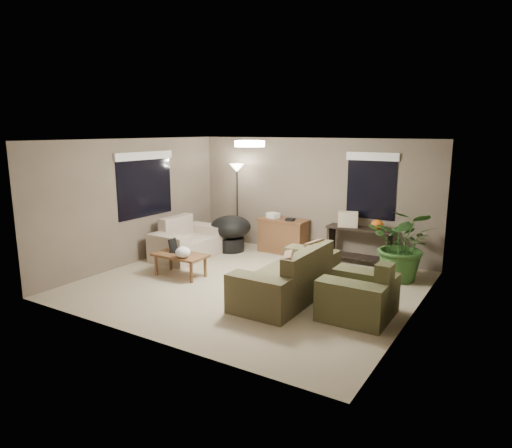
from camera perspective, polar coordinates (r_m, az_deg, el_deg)
The scene contains 20 objects.
room_shell at distance 7.76m, azimuth -0.77°, elevation 1.19°, with size 5.50×5.50×5.50m.
main_sofa at distance 7.42m, azimuth 4.27°, elevation -6.98°, with size 0.95×2.20×0.85m.
throw_pillows at distance 7.20m, azimuth 6.12°, elevation -4.62°, with size 0.40×1.39×0.47m.
loveseat at distance 9.82m, azimuth -8.55°, elevation -2.39°, with size 0.90×1.60×0.85m.
armchair at distance 6.83m, azimuth 12.76°, elevation -8.89°, with size 0.95×1.00×0.85m.
coffee_table at distance 8.55m, azimuth -9.44°, elevation -4.13°, with size 1.00×0.55×0.42m.
laptop at distance 8.69m, azimuth -9.88°, elevation -3.04°, with size 0.39×0.30×0.24m.
plastic_bag at distance 8.27m, azimuth -9.11°, elevation -3.50°, with size 0.28×0.25×0.20m, color white.
desk at distance 10.06m, azimuth 3.38°, elevation -1.47°, with size 1.10×0.50×0.75m.
desk_papers at distance 10.04m, azimuth 2.59°, elevation 0.98°, with size 0.71×0.31×0.12m.
console_table at distance 9.40m, azimuth 12.75°, elevation -2.31°, with size 1.30×0.40×0.75m.
pumpkin at distance 9.21m, azimuth 14.92°, elevation -0.09°, with size 0.24×0.24×0.19m, color orange.
cardboard_box at distance 9.39m, azimuth 11.43°, elevation 0.59°, with size 0.39×0.29×0.29m, color beige.
papasan_chair at distance 10.16m, azimuth -3.18°, elevation -0.82°, with size 1.09×1.09×0.80m.
floor_lamp at distance 10.40m, azimuth -2.39°, elevation 5.79°, with size 0.32×0.32×1.91m.
ceiling_fixture at distance 7.64m, azimuth -0.80°, elevation 10.00°, with size 0.50×0.50×0.10m, color white.
houseplant at distance 8.57m, azimuth 17.97°, elevation -3.42°, with size 1.19×1.32×1.03m, color #2D5923.
cat_scratching_post at distance 7.05m, azimuth 14.97°, elevation -9.05°, with size 0.32×0.32×0.50m.
window_left at distance 9.63m, azimuth -13.72°, elevation 6.11°, with size 0.05×1.56×1.33m.
window_back at distance 9.39m, azimuth 14.26°, elevation 5.97°, with size 1.06×0.05×1.33m.
Camera 1 is at (4.09, -6.45, 2.66)m, focal length 32.00 mm.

